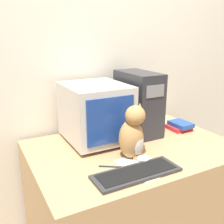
{
  "coord_description": "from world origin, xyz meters",
  "views": [
    {
      "loc": [
        -0.9,
        -0.91,
        1.5
      ],
      "look_at": [
        -0.14,
        0.52,
        1.02
      ],
      "focal_mm": 42.0,
      "sensor_mm": 36.0,
      "label": 1
    }
  ],
  "objects": [
    {
      "name": "computer_tower",
      "position": [
        0.18,
        0.69,
        1.0
      ],
      "size": [
        0.21,
        0.41,
        0.47
      ],
      "color": "#28282D",
      "rests_on": "desk"
    },
    {
      "name": "crt_monitor",
      "position": [
        -0.18,
        0.69,
        0.97
      ],
      "size": [
        0.41,
        0.47,
        0.41
      ],
      "color": "#BCB7AD",
      "rests_on": "desk"
    },
    {
      "name": "pen",
      "position": [
        -0.27,
        0.28,
        0.77
      ],
      "size": [
        0.14,
        0.09,
        0.01
      ],
      "color": "black",
      "rests_on": "desk"
    },
    {
      "name": "paper_sheet",
      "position": [
        -0.1,
        0.21,
        0.76
      ],
      "size": [
        0.23,
        0.31,
        0.0
      ],
      "color": "white",
      "rests_on": "desk"
    },
    {
      "name": "keyboard",
      "position": [
        -0.19,
        0.15,
        0.77
      ],
      "size": [
        0.5,
        0.18,
        0.02
      ],
      "color": "#2D2D2D",
      "rests_on": "desk"
    },
    {
      "name": "cat",
      "position": [
        -0.1,
        0.33,
        0.91
      ],
      "size": [
        0.25,
        0.23,
        0.35
      ],
      "rotation": [
        0.0,
        0.0,
        0.34
      ],
      "color": "#B7844C",
      "rests_on": "desk"
    },
    {
      "name": "book_stack",
      "position": [
        0.51,
        0.58,
        0.79
      ],
      "size": [
        0.16,
        0.18,
        0.06
      ],
      "color": "red",
      "rests_on": "desk"
    },
    {
      "name": "wall_back",
      "position": [
        0.0,
        1.01,
        1.25
      ],
      "size": [
        7.0,
        0.05,
        2.5
      ],
      "color": "beige",
      "rests_on": "ground_plane"
    },
    {
      "name": "desk",
      "position": [
        0.0,
        0.47,
        0.38
      ],
      "size": [
        1.37,
        0.94,
        0.76
      ],
      "color": "tan",
      "rests_on": "ground_plane"
    }
  ]
}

